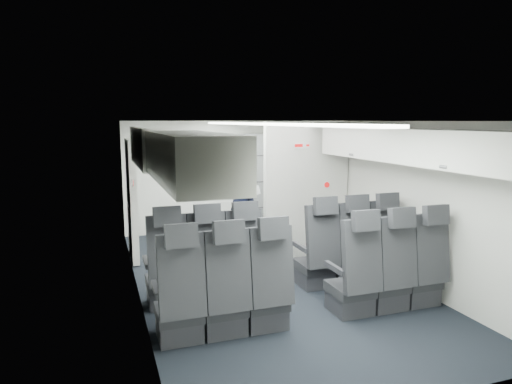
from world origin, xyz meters
TOP-DOWN VIEW (x-y plane):
  - cabin_shell at (0.00, 0.00)m, footprint 3.41×6.01m
  - seat_row_front at (-0.00, -0.53)m, footprint 3.33×0.56m
  - seat_row_mid at (-0.00, -1.43)m, footprint 3.33×0.56m
  - overhead_bin_left_rear at (-1.40, -2.00)m, footprint 0.53×1.80m
  - overhead_bin_left_front_open at (-1.44, -0.25)m, footprint 0.64×1.70m
  - overhead_bin_right_rear at (1.40, -2.00)m, footprint 0.53×1.80m
  - overhead_bin_right_front at (1.40, -0.25)m, footprint 0.53×1.70m
  - bulkhead_partition at (0.98, 0.80)m, footprint 1.40×0.15m
  - galley_unit at (0.95, 2.72)m, footprint 0.85×0.52m
  - boarding_door at (-1.64, 1.55)m, footprint 0.12×1.27m
  - flight_attendant at (0.11, 1.44)m, footprint 0.52×0.71m
  - carry_on_bag at (-1.40, -0.23)m, footprint 0.46×0.38m
  - papers at (0.30, 1.39)m, footprint 0.22×0.06m

SIDE VIEW (x-z plane):
  - seat_row_front at x=0.00m, z-range -0.21..1.02m
  - seat_row_mid at x=0.00m, z-range -0.21..1.02m
  - flight_attendant at x=0.11m, z-range 0.00..1.79m
  - galley_unit at x=0.95m, z-range 0.00..1.90m
  - boarding_door at x=-1.64m, z-range 0.02..1.88m
  - papers at x=0.30m, z-range 0.93..1.08m
  - bulkhead_partition at x=0.98m, z-range 0.01..2.14m
  - cabin_shell at x=0.00m, z-range 0.04..2.21m
  - overhead_bin_left_front_open at x=-1.44m, z-range 1.38..2.10m
  - carry_on_bag at x=-1.40m, z-range 1.69..1.92m
  - overhead_bin_right_front at x=1.40m, z-range 1.66..2.06m
  - overhead_bin_left_rear at x=-1.40m, z-range 1.66..2.06m
  - overhead_bin_right_rear at x=1.40m, z-range 1.66..2.06m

